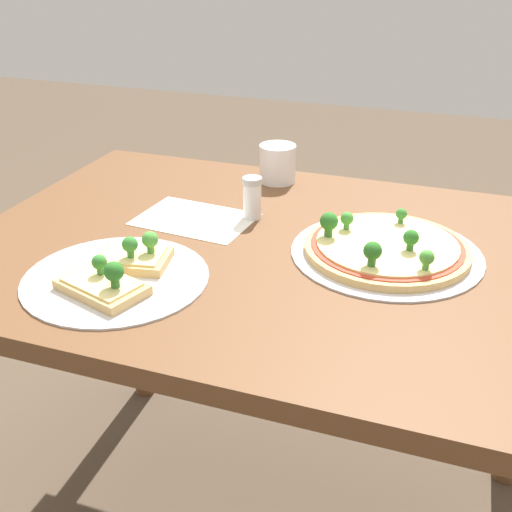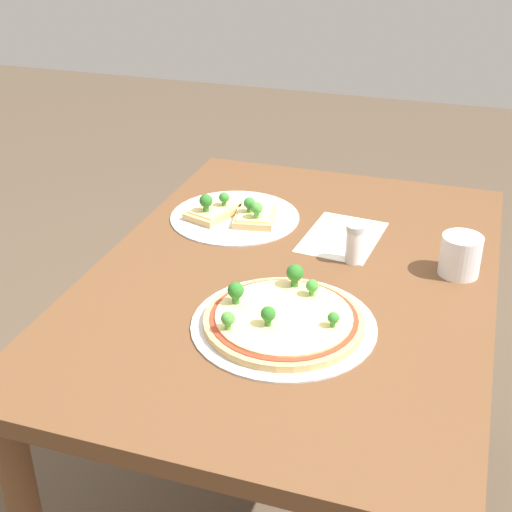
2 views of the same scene
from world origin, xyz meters
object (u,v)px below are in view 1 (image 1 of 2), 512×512
(pizza_tray_slice, at_px, (118,273))
(condiment_shaker, at_px, (252,198))
(pizza_tray_whole, at_px, (386,248))
(drinking_cup, at_px, (278,163))
(dining_table, at_px, (274,295))

(pizza_tray_slice, xyz_separation_m, condiment_shaker, (0.12, 0.31, 0.03))
(pizza_tray_slice, height_order, condiment_shaker, condiment_shaker)
(pizza_tray_whole, relative_size, condiment_shaker, 3.96)
(pizza_tray_slice, bearing_deg, condiment_shaker, 68.39)
(pizza_tray_slice, height_order, drinking_cup, drinking_cup)
(dining_table, height_order, drinking_cup, drinking_cup)
(pizza_tray_whole, bearing_deg, condiment_shaker, 165.17)
(dining_table, distance_m, condiment_shaker, 0.20)
(pizza_tray_slice, bearing_deg, drinking_cup, 78.48)
(dining_table, bearing_deg, pizza_tray_whole, 10.40)
(pizza_tray_slice, relative_size, condiment_shaker, 3.60)
(dining_table, xyz_separation_m, drinking_cup, (-0.10, 0.33, 0.15))
(drinking_cup, relative_size, condiment_shaker, 1.00)
(dining_table, xyz_separation_m, pizza_tray_slice, (-0.21, -0.20, 0.12))
(dining_table, distance_m, pizza_tray_slice, 0.31)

